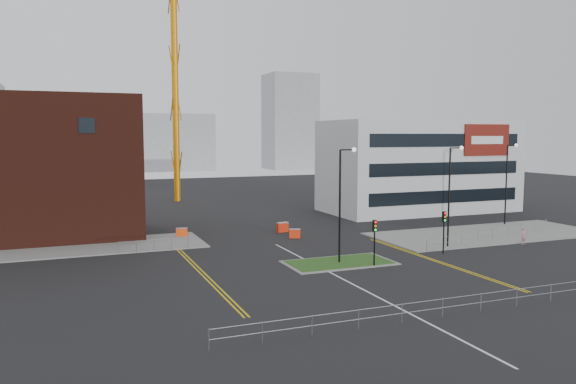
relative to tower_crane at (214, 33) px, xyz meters
name	(u,v)px	position (x,y,z in m)	size (l,w,h in m)	color
ground	(368,292)	(-3.67, -53.37, -25.50)	(200.00, 200.00, 0.00)	black
pavement_left	(44,250)	(-23.67, -31.37, -25.44)	(28.00, 8.00, 0.12)	slate
pavement_right	(487,234)	(18.33, -39.37, -25.44)	(24.00, 10.00, 0.12)	slate
island_kerb	(339,263)	(-1.67, -45.37, -25.46)	(8.60, 4.60, 0.08)	slate
grass_island	(339,263)	(-1.67, -45.37, -25.44)	(8.00, 4.00, 0.12)	#254517
brick_building	(8,170)	(-26.64, -25.37, -18.65)	(24.20, 10.07, 14.24)	#481B12
office_block	(419,166)	(22.34, -21.39, -19.49)	(25.00, 12.20, 12.00)	silver
tower_crane	(214,33)	(0.00, 0.00, 0.00)	(51.21, 15.62, 36.87)	orange
streetlamp_island	(342,196)	(-1.45, -45.37, -20.09)	(1.46, 0.36, 9.18)	black
streetlamp_right_near	(451,188)	(10.55, -43.37, -20.09)	(1.46, 0.36, 9.18)	black
streetlamp_right_far	(508,177)	(24.55, -35.37, -20.09)	(1.46, 0.36, 9.18)	black
traffic_light_island	(375,234)	(0.33, -47.39, -22.93)	(0.28, 0.33, 3.65)	black
traffic_light_right	(444,224)	(8.33, -45.39, -22.93)	(0.28, 0.33, 3.65)	black
railing_front	(423,306)	(-3.67, -59.37, -24.72)	(24.05, 0.05, 1.10)	gray
railing_left	(154,243)	(-14.67, -35.37, -24.75)	(6.05, 0.05, 1.10)	gray
railing_right	(493,232)	(16.83, -41.87, -24.72)	(19.05, 5.05, 1.10)	gray
centre_line	(353,284)	(-3.67, -51.37, -25.49)	(0.15, 30.00, 0.01)	silver
yellow_left_a	(197,270)	(-12.67, -43.37, -25.49)	(0.12, 24.00, 0.01)	gold
yellow_left_b	(201,270)	(-12.37, -43.37, -25.49)	(0.12, 24.00, 0.01)	gold
yellow_right_a	(433,261)	(5.83, -47.37, -25.49)	(0.12, 20.00, 0.01)	gold
yellow_right_b	(436,260)	(6.13, -47.37, -25.49)	(0.12, 20.00, 0.01)	gold
skyline_b	(169,142)	(6.33, 76.63, -17.50)	(24.00, 12.00, 16.00)	gray
skyline_c	(290,122)	(41.33, 71.63, -11.50)	(14.00, 12.00, 28.00)	gray
skyline_d	(101,149)	(-11.67, 86.63, -19.50)	(30.00, 12.00, 12.00)	gray
pedestrian	(524,236)	(17.84, -44.81, -24.70)	(0.58, 0.38, 1.60)	#C8818A
barrier_left	(182,232)	(-11.06, -29.37, -24.99)	(1.17, 0.65, 0.93)	#FF460E
barrier_mid	(283,227)	(-0.67, -30.33, -24.93)	(1.28, 0.60, 1.04)	red
barrier_right	(295,233)	(-0.77, -33.93, -25.00)	(1.14, 0.66, 0.91)	red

